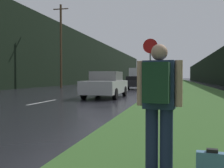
{
  "coord_description": "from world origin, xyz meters",
  "views": [
    {
      "loc": [
        6.27,
        0.72,
        1.22
      ],
      "look_at": [
        2.81,
        16.25,
        0.83
      ],
      "focal_mm": 45.0,
      "sensor_mm": 36.0,
      "label": 1
    }
  ],
  "objects": [
    {
      "name": "car_passing_far",
      "position": [
        2.27,
        29.22,
        0.67
      ],
      "size": [
        1.9,
        4.24,
        1.3
      ],
      "rotation": [
        0.0,
        0.0,
        3.14
      ],
      "color": "black",
      "rests_on": "ground_plane"
    },
    {
      "name": "lane_stripe_c",
      "position": [
        0.0,
        13.3,
        0.0
      ],
      "size": [
        0.12,
        3.0,
        0.01
      ],
      "primitive_type": "cube",
      "color": "silver",
      "rests_on": "ground_plane"
    },
    {
      "name": "treeline_far_side",
      "position": [
        -10.53,
        50.0,
        4.46
      ],
      "size": [
        2.0,
        140.0,
        8.93
      ],
      "primitive_type": "cube",
      "color": "black",
      "rests_on": "ground_plane"
    },
    {
      "name": "suitcase",
      "position": [
        6.71,
        4.16,
        0.18
      ],
      "size": [
        0.37,
        0.17,
        0.38
      ],
      "rotation": [
        0.0,
        0.0,
        -0.12
      ],
      "color": "teal",
      "rests_on": "ground_plane"
    },
    {
      "name": "treeline_near_side",
      "position": [
        13.53,
        50.0,
        2.65
      ],
      "size": [
        2.0,
        140.0,
        5.31
      ],
      "primitive_type": "cube",
      "color": "black",
      "rests_on": "ground_plane"
    },
    {
      "name": "delivery_truck",
      "position": [
        -2.27,
        65.16,
        1.71
      ],
      "size": [
        2.52,
        8.56,
        3.21
      ],
      "color": "gray",
      "rests_on": "ground_plane"
    },
    {
      "name": "car_passing_near",
      "position": [
        2.27,
        16.98,
        0.77
      ],
      "size": [
        1.98,
        4.7,
        1.56
      ],
      "rotation": [
        0.0,
        0.0,
        3.14
      ],
      "color": "#BCBCBC",
      "rests_on": "ground_plane"
    },
    {
      "name": "grass_verge",
      "position": [
        7.53,
        40.0,
        0.01
      ],
      "size": [
        6.0,
        240.0,
        0.02
      ],
      "primitive_type": "cube",
      "color": "#386028",
      "rests_on": "ground_plane"
    },
    {
      "name": "lane_stripe_e",
      "position": [
        0.0,
        27.3,
        0.0
      ],
      "size": [
        0.12,
        3.0,
        0.01
      ],
      "primitive_type": "cube",
      "color": "silver",
      "rests_on": "ground_plane"
    },
    {
      "name": "hitchhiker_with_backpack",
      "position": [
        6.08,
        4.21,
        0.94
      ],
      "size": [
        0.56,
        0.44,
        1.63
      ],
      "rotation": [
        0.0,
        0.0,
        -0.12
      ],
      "color": "#1E2847",
      "rests_on": "ground_plane"
    },
    {
      "name": "utility_pole_far",
      "position": [
        -6.26,
        30.42,
        4.83
      ],
      "size": [
        1.8,
        0.24,
        9.39
      ],
      "color": "#4C3823",
      "rests_on": "ground_plane"
    },
    {
      "name": "stop_sign",
      "position": [
        5.17,
        13.84,
        1.84
      ],
      "size": [
        0.68,
        0.07,
        3.01
      ],
      "color": "slate",
      "rests_on": "ground_plane"
    },
    {
      "name": "lane_stripe_d",
      "position": [
        0.0,
        20.3,
        0.0
      ],
      "size": [
        0.12,
        3.0,
        0.01
      ],
      "primitive_type": "cube",
      "color": "silver",
      "rests_on": "ground_plane"
    }
  ]
}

